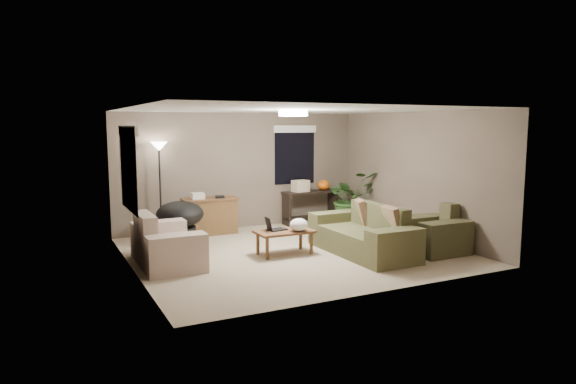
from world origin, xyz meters
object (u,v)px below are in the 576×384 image
papasan_chair (180,219)px  floor_lamp (159,158)px  coffee_table (285,234)px  console_table (310,205)px  houseplant (351,204)px  desk (210,216)px  loveseat (165,246)px  armchair (434,235)px  main_sofa (364,237)px  cat_scratching_post (399,229)px

papasan_chair → floor_lamp: (-0.22, 0.61, 1.13)m
coffee_table → console_table: (1.77, 2.29, 0.08)m
papasan_chair → floor_lamp: size_ratio=0.48×
floor_lamp → houseplant: 4.33m
desk → floor_lamp: bearing=173.0°
loveseat → papasan_chair: 1.56m
armchair → houseplant: 2.81m
main_sofa → coffee_table: (-1.28, 0.55, 0.06)m
desk → papasan_chair: size_ratio=1.21×
coffee_table → floor_lamp: 3.08m
floor_lamp → houseplant: size_ratio=1.58×
floor_lamp → coffee_table: bearing=-55.1°
loveseat → desk: loveseat is taller
loveseat → armchair: size_ratio=1.60×
coffee_table → floor_lamp: bearing=124.9°
houseplant → cat_scratching_post: 1.74m
console_table → papasan_chair: size_ratio=1.43×
main_sofa → floor_lamp: size_ratio=1.15×
console_table → houseplant: bearing=-34.1°
loveseat → houseplant: bearing=18.3°
main_sofa → console_table: (0.49, 2.84, 0.14)m
desk → console_table: size_ratio=0.85×
main_sofa → houseplant: bearing=61.9°
loveseat → houseplant: 4.78m
console_table → cat_scratching_post: console_table is taller
loveseat → coffee_table: loveseat is taller
main_sofa → cat_scratching_post: size_ratio=4.40×
floor_lamp → cat_scratching_post: floor_lamp is taller
armchair → desk: size_ratio=0.91×
main_sofa → coffee_table: 1.40m
coffee_table → cat_scratching_post: size_ratio=2.00×
main_sofa → desk: size_ratio=2.00×
houseplant → coffee_table: bearing=-144.8°
desk → console_table: 2.41m
armchair → main_sofa: bearing=157.9°
loveseat → coffee_table: (2.01, -0.28, 0.06)m
coffee_table → desk: (-0.64, 2.20, 0.02)m
main_sofa → houseplant: (1.25, 2.33, 0.18)m
floor_lamp → main_sofa: bearing=-44.7°
houseplant → desk: bearing=172.5°
armchair → houseplant: houseplant is taller
main_sofa → cat_scratching_post: 1.40m
floor_lamp → loveseat: bearing=-100.9°
cat_scratching_post → floor_lamp: bearing=151.5°
coffee_table → papasan_chair: size_ratio=1.10×
loveseat → cat_scratching_post: bearing=-2.8°
loveseat → coffee_table: size_ratio=1.60×
console_table → houseplant: (0.76, -0.51, 0.03)m
coffee_table → desk: desk is taller
loveseat → armchair: (4.45, -1.30, 0.00)m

